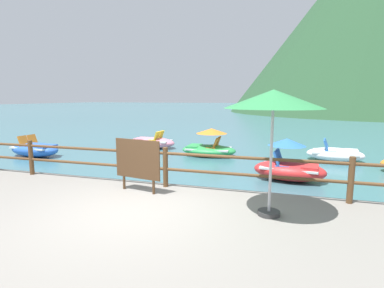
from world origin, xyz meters
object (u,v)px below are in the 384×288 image
Objects in this scene: sign_board at (138,160)px; pedal_boat_1 at (289,166)px; pedal_boat_0 at (209,147)px; pedal_boat_2 at (35,149)px; pedal_boat_4 at (335,154)px; beach_umbrella at (273,101)px; pedal_boat_5 at (153,142)px.

sign_board is 4.85m from pedal_boat_1.
pedal_boat_2 is at bearing -161.93° from pedal_boat_0.
pedal_boat_4 is (5.13, 6.96, -0.85)m from sign_board.
pedal_boat_1 reaches higher than pedal_boat_0.
pedal_boat_4 is (12.21, 2.69, -0.03)m from pedal_boat_2.
pedal_boat_1 is (3.26, -3.12, 0.04)m from pedal_boat_0.
beach_umbrella is at bearing -106.58° from pedal_boat_4.
sign_board is at bearing -67.96° from pedal_boat_5.
pedal_boat_0 reaches higher than pedal_boat_5.
pedal_boat_4 is at bearing 12.43° from pedal_boat_2.
pedal_boat_5 reaches higher than pedal_boat_4.
pedal_boat_5 is at bearing 146.40° from pedal_boat_1.
sign_board is 0.50× the size of pedal_boat_0.
pedal_boat_4 is at bearing 62.45° from pedal_boat_1.
pedal_boat_2 is (-9.96, 4.85, -2.13)m from beach_umbrella.
pedal_boat_0 reaches higher than pedal_boat_2.
sign_board is at bearing 168.77° from beach_umbrella.
sign_board reaches higher than pedal_boat_4.
pedal_boat_1 is at bearing 84.03° from beach_umbrella.
beach_umbrella reaches higher than pedal_boat_2.
pedal_boat_4 is (2.24, 7.54, -2.17)m from beach_umbrella.
pedal_boat_5 is (-3.19, 1.17, -0.11)m from pedal_boat_0.
pedal_boat_2 is 1.06× the size of pedal_boat_4.
pedal_boat_0 is at bearing 111.62° from beach_umbrella.
sign_board is 8.69m from pedal_boat_4.
beach_umbrella reaches higher than pedal_boat_4.
pedal_boat_0 is at bearing 89.57° from sign_board.
sign_board is at bearing -31.12° from pedal_boat_2.
pedal_boat_1 is at bearing -4.39° from pedal_boat_2.
pedal_boat_1 is 0.94× the size of pedal_boat_5.
pedal_boat_5 is at bearing 41.64° from pedal_boat_2.
pedal_boat_5 is (-6.46, 4.29, -0.15)m from pedal_boat_1.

